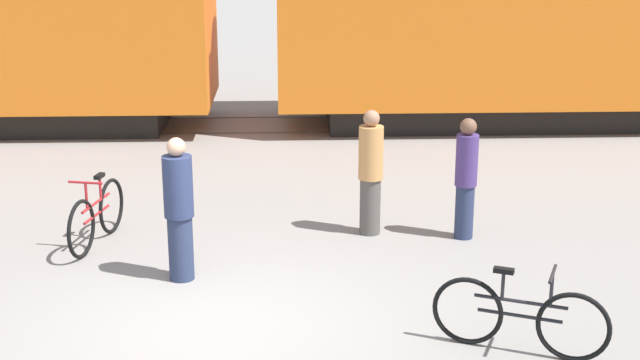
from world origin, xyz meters
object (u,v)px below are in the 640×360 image
Objects in this scene: bicycle_maroon at (97,216)px; person_in_tan at (371,172)px; person_in_navy at (179,210)px; person_in_purple at (466,178)px; bicycle_black at (520,317)px.

person_in_tan is at bearing 4.48° from bicycle_maroon.
person_in_navy is 3.88m from person_in_purple.
person_in_navy reaches higher than person_in_purple.
person_in_navy reaches higher than bicycle_black.
person_in_navy is 1.06× the size of person_in_purple.
bicycle_black is at bearing 65.63° from person_in_navy.
person_in_navy is (1.24, -1.23, 0.47)m from bicycle_maroon.
person_in_navy reaches higher than person_in_tan.
bicycle_maroon is 0.98× the size of person_in_tan.
person_in_navy reaches higher than bicycle_maroon.
bicycle_black is 5.79m from bicycle_maroon.
person_in_navy is at bearing 58.93° from person_in_tan.
bicycle_maroon is at bearing 31.22° from person_in_tan.
bicycle_maroon is 3.68m from person_in_tan.
person_in_purple reaches higher than bicycle_black.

